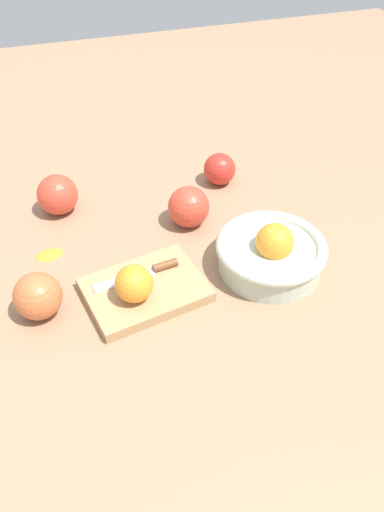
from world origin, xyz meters
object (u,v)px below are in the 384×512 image
apple_front_left_2 (189,207)px  apple_front_right (58,195)px  apple_back_right (38,296)px  bowl (271,253)px  orange_on_board (134,284)px  apple_front_left (220,169)px  cutting_board (145,290)px  knife (148,271)px

apple_front_left_2 → apple_front_right: 0.27m
apple_back_right → bowl: bearing=178.3°
orange_on_board → apple_front_left_2: (-0.15, -0.19, -0.01)m
apple_front_left → apple_front_right: 0.35m
bowl → apple_front_left: bearing=-91.1°
bowl → apple_front_left_2: bearing=-59.0°
apple_front_left_2 → orange_on_board: bearing=51.4°
cutting_board → apple_front_left: (-0.24, -0.29, 0.03)m
apple_front_left → apple_front_right: apple_front_right is taller
apple_back_right → apple_front_left: (-0.41, -0.28, -0.00)m
bowl → cutting_board: bearing=-0.7°
apple_front_right → knife: bearing=115.9°
knife → apple_front_right: 0.29m
apple_back_right → apple_front_right: apple_front_right is taller
knife → apple_front_left: 0.34m
cutting_board → apple_front_right: (0.11, -0.29, 0.03)m
cutting_board → orange_on_board: 0.05m
cutting_board → apple_front_left_2: bearing=-127.8°
knife → apple_front_left_2: apple_front_left_2 is taller
cutting_board → apple_front_left_2: (-0.13, -0.17, 0.03)m
cutting_board → apple_front_left: 0.37m
apple_back_right → apple_front_left_2: bearing=-152.6°
cutting_board → apple_front_left_2: apple_front_left_2 is taller
orange_on_board → apple_back_right: bearing=-11.4°
knife → apple_front_left_2: size_ratio=1.89×
apple_back_right → apple_front_left_2: (-0.31, -0.16, 0.00)m
apple_back_right → apple_front_right: 0.28m
apple_front_left → knife: bearing=49.0°
orange_on_board → apple_front_right: (0.09, -0.31, -0.01)m
knife → apple_back_right: apple_back_right is taller
bowl → cutting_board: 0.23m
apple_front_left_2 → apple_back_right: bearing=27.4°
cutting_board → apple_back_right: 0.18m
knife → apple_front_left_2: (-0.12, -0.14, 0.02)m
apple_front_left → apple_front_right: (0.35, 0.00, 0.01)m
apple_back_right → orange_on_board: bearing=168.6°
cutting_board → apple_front_right: 0.31m
knife → apple_front_left: bearing=-131.0°
bowl → orange_on_board: 0.26m
apple_back_right → apple_front_left: size_ratio=1.14×
apple_back_right → knife: bearing=-174.2°
bowl → cutting_board: (0.23, -0.00, -0.03)m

